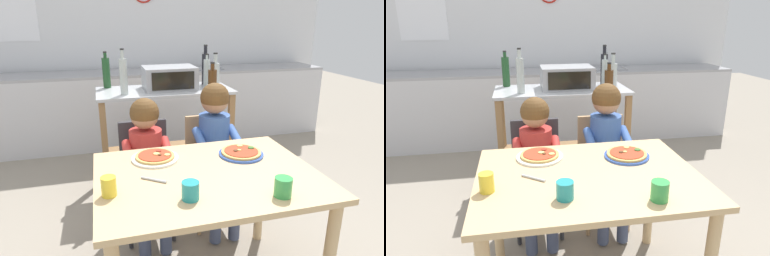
% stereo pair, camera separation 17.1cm
% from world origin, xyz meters
% --- Properties ---
extents(ground_plane, '(11.98, 11.98, 0.00)m').
position_xyz_m(ground_plane, '(0.00, 1.20, 0.00)').
color(ground_plane, gray).
extents(back_wall_tiled, '(5.25, 0.14, 2.70)m').
position_xyz_m(back_wall_tiled, '(-0.00, 3.05, 1.35)').
color(back_wall_tiled, silver).
rests_on(back_wall_tiled, ground).
extents(kitchen_counter, '(4.72, 0.60, 1.09)m').
position_xyz_m(kitchen_counter, '(0.00, 2.64, 0.45)').
color(kitchen_counter, silver).
rests_on(kitchen_counter, ground).
extents(kitchen_island_cart, '(1.18, 0.53, 0.92)m').
position_xyz_m(kitchen_island_cart, '(0.05, 1.38, 0.61)').
color(kitchen_island_cart, '#B7BABF').
rests_on(kitchen_island_cart, ground).
extents(toaster_oven, '(0.45, 0.33, 0.20)m').
position_xyz_m(toaster_oven, '(0.10, 1.39, 1.01)').
color(toaster_oven, '#999BA0').
rests_on(toaster_oven, kitchen_island_cart).
extents(bottle_squat_spirits, '(0.07, 0.07, 0.32)m').
position_xyz_m(bottle_squat_spirits, '(-0.44, 1.59, 1.05)').
color(bottle_squat_spirits, '#1E4723').
rests_on(bottle_squat_spirits, kitchen_island_cart).
extents(bottle_tall_green_wine, '(0.07, 0.07, 0.37)m').
position_xyz_m(bottle_tall_green_wine, '(0.46, 1.51, 1.07)').
color(bottle_tall_green_wine, black).
rests_on(bottle_tall_green_wine, kitchen_island_cart).
extents(bottle_dark_olive_oil, '(0.07, 0.07, 0.25)m').
position_xyz_m(bottle_dark_olive_oil, '(0.42, 1.17, 1.02)').
color(bottle_dark_olive_oil, '#4C2D14').
rests_on(bottle_dark_olive_oil, kitchen_island_cart).
extents(bottle_brown_beer, '(0.06, 0.06, 0.30)m').
position_xyz_m(bottle_brown_beer, '(0.44, 1.41, 1.04)').
color(bottle_brown_beer, '#ADB7B2').
rests_on(bottle_brown_beer, kitchen_island_cart).
extents(bottle_clear_vinegar, '(0.08, 0.08, 0.31)m').
position_xyz_m(bottle_clear_vinegar, '(0.49, 1.31, 1.04)').
color(bottle_clear_vinegar, '#ADB7B2').
rests_on(bottle_clear_vinegar, kitchen_island_cart).
extents(bottle_slim_sauce, '(0.06, 0.06, 0.37)m').
position_xyz_m(bottle_slim_sauce, '(-0.31, 1.26, 1.07)').
color(bottle_slim_sauce, '#ADB7B2').
rests_on(bottle_slim_sauce, kitchen_island_cart).
extents(dining_table, '(1.14, 0.86, 0.75)m').
position_xyz_m(dining_table, '(0.00, 0.00, 0.64)').
color(dining_table, tan).
rests_on(dining_table, ground).
extents(dining_chair_left, '(0.36, 0.36, 0.81)m').
position_xyz_m(dining_chair_left, '(-0.23, 0.70, 0.48)').
color(dining_chair_left, '#333338').
rests_on(dining_chair_left, ground).
extents(dining_chair_right, '(0.36, 0.36, 0.81)m').
position_xyz_m(dining_chair_right, '(0.26, 0.72, 0.48)').
color(dining_chair_right, tan).
rests_on(dining_chair_right, ground).
extents(child_in_red_shirt, '(0.32, 0.42, 1.00)m').
position_xyz_m(child_in_red_shirt, '(-0.23, 0.58, 0.66)').
color(child_in_red_shirt, '#424C6B').
rests_on(child_in_red_shirt, ground).
extents(child_in_blue_striped_shirt, '(0.32, 0.42, 1.07)m').
position_xyz_m(child_in_blue_striped_shirt, '(0.26, 0.60, 0.70)').
color(child_in_blue_striped_shirt, '#424C6B').
rests_on(child_in_blue_striped_shirt, ground).
extents(pizza_plate_white, '(0.27, 0.27, 0.03)m').
position_xyz_m(pizza_plate_white, '(-0.23, 0.25, 0.77)').
color(pizza_plate_white, white).
rests_on(pizza_plate_white, dining_table).
extents(pizza_plate_blue_rimmed, '(0.26, 0.26, 0.03)m').
position_xyz_m(pizza_plate_blue_rimmed, '(0.26, 0.18, 0.77)').
color(pizza_plate_blue_rimmed, '#3356B7').
rests_on(pizza_plate_blue_rimmed, dining_table).
extents(drinking_cup_teal, '(0.08, 0.08, 0.08)m').
position_xyz_m(drinking_cup_teal, '(-0.15, -0.23, 0.80)').
color(drinking_cup_teal, teal).
rests_on(drinking_cup_teal, dining_table).
extents(drinking_cup_yellow, '(0.07, 0.07, 0.09)m').
position_xyz_m(drinking_cup_yellow, '(-0.50, -0.10, 0.80)').
color(drinking_cup_yellow, yellow).
rests_on(drinking_cup_yellow, dining_table).
extents(drinking_cup_green, '(0.08, 0.08, 0.09)m').
position_xyz_m(drinking_cup_green, '(0.25, -0.31, 0.80)').
color(drinking_cup_green, green).
rests_on(drinking_cup_green, dining_table).
extents(serving_spoon, '(0.12, 0.10, 0.01)m').
position_xyz_m(serving_spoon, '(-0.28, -0.01, 0.76)').
color(serving_spoon, '#B7BABF').
rests_on(serving_spoon, dining_table).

